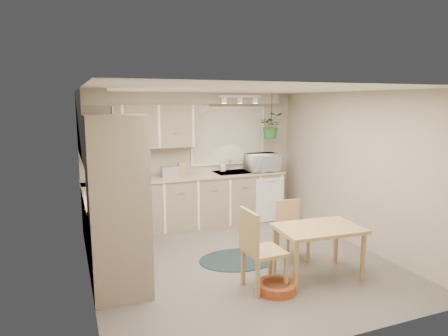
{
  "coord_description": "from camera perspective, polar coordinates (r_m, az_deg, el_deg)",
  "views": [
    {
      "loc": [
        -2.19,
        -4.93,
        2.24
      ],
      "look_at": [
        -0.0,
        0.55,
        1.26
      ],
      "focal_mm": 32.0,
      "sensor_mm": 36.0,
      "label": 1
    }
  ],
  "objects": [
    {
      "name": "floor",
      "position": [
        5.84,
        2.07,
        -13.11
      ],
      "size": [
        4.2,
        4.2,
        0.0
      ],
      "primitive_type": "plane",
      "color": "slate",
      "rests_on": "ground"
    },
    {
      "name": "ceiling",
      "position": [
        5.4,
        2.22,
        11.14
      ],
      "size": [
        4.2,
        4.2,
        0.0
      ],
      "primitive_type": "plane",
      "color": "white",
      "rests_on": "wall_back"
    },
    {
      "name": "wall_back",
      "position": [
        7.44,
        -4.44,
        1.39
      ],
      "size": [
        4.0,
        0.04,
        2.4
      ],
      "primitive_type": "cube",
      "color": "#AFA290",
      "rests_on": "floor"
    },
    {
      "name": "wall_front",
      "position": [
        3.73,
        15.45,
        -7.13
      ],
      "size": [
        4.0,
        0.04,
        2.4
      ],
      "primitive_type": "cube",
      "color": "#AFA290",
      "rests_on": "floor"
    },
    {
      "name": "wall_left",
      "position": [
        5.04,
        -19.15,
        -3.0
      ],
      "size": [
        0.04,
        4.2,
        2.4
      ],
      "primitive_type": "cube",
      "color": "#AFA290",
      "rests_on": "floor"
    },
    {
      "name": "wall_right",
      "position": [
        6.55,
        18.34,
        -0.16
      ],
      "size": [
        0.04,
        4.2,
        2.4
      ],
      "primitive_type": "cube",
      "color": "#AFA290",
      "rests_on": "floor"
    },
    {
      "name": "base_cab_left",
      "position": [
        6.09,
        -16.35,
        -8.03
      ],
      "size": [
        0.6,
        1.85,
        0.9
      ],
      "primitive_type": "cube",
      "color": "gray",
      "rests_on": "floor"
    },
    {
      "name": "base_cab_back",
      "position": [
        7.24,
        -5.16,
        -4.89
      ],
      "size": [
        3.6,
        0.6,
        0.9
      ],
      "primitive_type": "cube",
      "color": "gray",
      "rests_on": "floor"
    },
    {
      "name": "counter_left",
      "position": [
        5.97,
        -16.46,
        -3.71
      ],
      "size": [
        0.64,
        1.89,
        0.04
      ],
      "primitive_type": "cube",
      "color": "tan",
      "rests_on": "base_cab_left"
    },
    {
      "name": "counter_back",
      "position": [
        7.13,
        -5.19,
        -1.25
      ],
      "size": [
        3.64,
        0.64,
        0.04
      ],
      "primitive_type": "cube",
      "color": "tan",
      "rests_on": "base_cab_back"
    },
    {
      "name": "oven_stack",
      "position": [
        4.73,
        -14.88,
        -5.44
      ],
      "size": [
        0.65,
        0.65,
        2.1
      ],
      "primitive_type": "cube",
      "color": "gray",
      "rests_on": "floor"
    },
    {
      "name": "wall_oven_face",
      "position": [
        4.78,
        -11.06,
        -5.15
      ],
      "size": [
        0.02,
        0.56,
        0.58
      ],
      "primitive_type": "cube",
      "color": "white",
      "rests_on": "oven_stack"
    },
    {
      "name": "upper_cab_left",
      "position": [
        5.95,
        -18.28,
        4.98
      ],
      "size": [
        0.35,
        2.0,
        0.75
      ],
      "primitive_type": "cube",
      "color": "gray",
      "rests_on": "wall_left"
    },
    {
      "name": "upper_cab_back",
      "position": [
        6.97,
        -11.97,
        5.84
      ],
      "size": [
        2.0,
        0.35,
        0.75
      ],
      "primitive_type": "cube",
      "color": "gray",
      "rests_on": "wall_back"
    },
    {
      "name": "soffit_left",
      "position": [
        5.94,
        -18.77,
        9.54
      ],
      "size": [
        0.3,
        2.0,
        0.2
      ],
      "primitive_type": "cube",
      "color": "#AFA290",
      "rests_on": "wall_left"
    },
    {
      "name": "soffit_back",
      "position": [
        7.16,
        -5.73,
        9.89
      ],
      "size": [
        3.6,
        0.3,
        0.2
      ],
      "primitive_type": "cube",
      "color": "#AFA290",
      "rests_on": "wall_back"
    },
    {
      "name": "cooktop",
      "position": [
        5.41,
        -15.78,
        -4.76
      ],
      "size": [
        0.52,
        0.58,
        0.02
      ],
      "primitive_type": "cube",
      "color": "white",
      "rests_on": "counter_left"
    },
    {
      "name": "range_hood",
      "position": [
        5.32,
        -16.21,
        -0.02
      ],
      "size": [
        0.4,
        0.6,
        0.14
      ],
      "primitive_type": "cube",
      "color": "white",
      "rests_on": "upper_cab_left"
    },
    {
      "name": "window_blinds",
      "position": [
        7.6,
        0.65,
        4.63
      ],
      "size": [
        1.4,
        0.02,
        1.0
      ],
      "primitive_type": "cube",
      "color": "silver",
      "rests_on": "wall_back"
    },
    {
      "name": "window_frame",
      "position": [
        7.61,
        0.62,
        4.63
      ],
      "size": [
        1.5,
        0.02,
        1.1
      ],
      "primitive_type": "cube",
      "color": "white",
      "rests_on": "wall_back"
    },
    {
      "name": "sink",
      "position": [
        7.45,
        1.44,
        -0.91
      ],
      "size": [
        0.7,
        0.48,
        0.1
      ],
      "primitive_type": "cube",
      "color": "#ADB0B5",
      "rests_on": "counter_back"
    },
    {
      "name": "dishwasher_front",
      "position": [
        7.53,
        6.57,
        -4.55
      ],
      "size": [
        0.58,
        0.02,
        0.83
      ],
      "primitive_type": "cube",
      "color": "white",
      "rests_on": "base_cab_back"
    },
    {
      "name": "track_light_bar",
      "position": [
        7.09,
        2.29,
        10.18
      ],
      "size": [
        0.8,
        0.04,
        0.04
      ],
      "primitive_type": "cube",
      "color": "white",
      "rests_on": "ceiling"
    },
    {
      "name": "wall_clock",
      "position": [
        7.38,
        -3.34,
        8.98
      ],
      "size": [
        0.3,
        0.03,
        0.3
      ],
      "primitive_type": "cylinder",
      "rotation": [
        1.57,
        0.0,
        0.0
      ],
      "color": "gold",
      "rests_on": "wall_back"
    },
    {
      "name": "dining_table",
      "position": [
        5.38,
        13.24,
        -11.56
      ],
      "size": [
        1.1,
        0.77,
        0.67
      ],
      "primitive_type": "cube",
      "rotation": [
        0.0,
        0.0,
        -0.06
      ],
      "color": "tan",
      "rests_on": "floor"
    },
    {
      "name": "chair_left",
      "position": [
        4.9,
        5.82,
        -11.44
      ],
      "size": [
        0.48,
        0.48,
        1.0
      ],
      "primitive_type": "cube",
      "rotation": [
        0.0,
        0.0,
        -1.54
      ],
      "color": "tan",
      "rests_on": "floor"
    },
    {
      "name": "chair_back",
      "position": [
        5.84,
        9.84,
        -8.87
      ],
      "size": [
        0.42,
        0.42,
        0.84
      ],
      "primitive_type": "cube",
      "rotation": [
        0.0,
        0.0,
        3.06
      ],
      "color": "tan",
      "rests_on": "floor"
    },
    {
      "name": "braided_rug",
      "position": [
        5.87,
        2.03,
        -12.93
      ],
      "size": [
        1.22,
        0.97,
        0.01
      ],
      "primitive_type": "ellipsoid",
      "rotation": [
        0.0,
        0.0,
        -0.11
      ],
      "color": "black",
      "rests_on": "floor"
    },
    {
      "name": "pet_bed",
      "position": [
        5.01,
        7.48,
        -16.51
      ],
      "size": [
        0.6,
        0.6,
        0.11
      ],
      "primitive_type": "cylinder",
      "rotation": [
        0.0,
        0.0,
        0.34
      ],
      "color": "#BA5A25",
      "rests_on": "floor"
    },
    {
      "name": "microwave",
      "position": [
        7.54,
        5.52,
        1.07
      ],
      "size": [
        0.62,
        0.36,
        0.41
      ],
      "primitive_type": "imported",
      "rotation": [
        0.0,
        0.0,
        0.04
      ],
      "color": "white",
      "rests_on": "counter_back"
    },
    {
      "name": "soap_bottle",
      "position": [
        7.5,
        -0.2,
        -0.17
      ],
      "size": [
        0.11,
        0.2,
        0.09
      ],
      "primitive_type": "imported",
      "rotation": [
        0.0,
        0.0,
        -0.13
      ],
      "color": "white",
      "rests_on": "counter_back"
    },
    {
      "name": "hanging_plant",
      "position": [
        7.56,
        6.79,
        5.62
      ],
      "size": [
        0.6,
        0.63,
        0.38
      ],
      "primitive_type": "imported",
      "rotation": [
        0.0,
        0.0,
        -0.42
      ],
      "color": "#276227",
      "rests_on": "ceiling"
    },
    {
      "name": "coffee_maker",
      "position": [
        6.89,
        -13.25,
        -0.18
      ],
      "size": [
        0.2,
        0.24,
        0.35
      ],
      "primitive_type": "cube",
      "rotation": [
        0.0,
        0.0,
        0.0
      ],
      "color": "black",
      "rests_on": "counter_back"
    },
    {
      "name": "toaster",
      "position": [
        7.06,
        -7.77,
        -0.51
      ],
      "size": [
        0.29,
        0.17,
        0.18
      ],
      "primitive_type": "cube",
      "rotation": [
        0.0,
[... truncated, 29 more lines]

